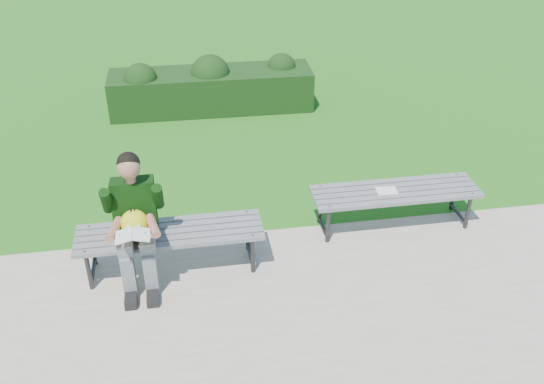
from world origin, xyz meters
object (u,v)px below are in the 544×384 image
at_px(hedge, 210,87).
at_px(bench_right, 395,194).
at_px(paper_sheet, 387,191).
at_px(bench_left, 170,236).
at_px(seated_boy, 135,218).

distance_m(hedge, bench_right, 3.92).
xyz_separation_m(bench_right, paper_sheet, (-0.10, 0.00, 0.06)).
bearing_deg(bench_left, paper_sheet, 9.13).
distance_m(bench_left, paper_sheet, 2.34).
xyz_separation_m(bench_right, seated_boy, (-2.71, -0.47, 0.30)).
distance_m(hedge, seated_boy, 4.12).
xyz_separation_m(hedge, bench_left, (-0.68, -3.89, 0.05)).
bearing_deg(hedge, paper_sheet, -65.18).
bearing_deg(seated_boy, paper_sheet, 10.16).
relative_size(bench_left, paper_sheet, 7.80).
bearing_deg(paper_sheet, seated_boy, -169.84).
height_order(bench_left, paper_sheet, bench_left).
bearing_deg(hedge, bench_left, -99.94).
bearing_deg(paper_sheet, bench_left, -170.87).
relative_size(bench_right, paper_sheet, 7.80).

